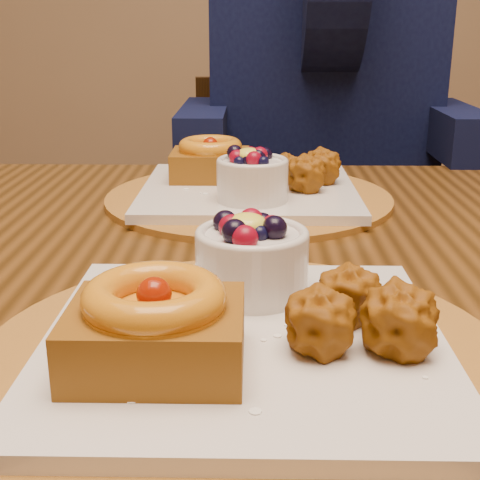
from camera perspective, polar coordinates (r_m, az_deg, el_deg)
name	(u,v)px	position (r m, az deg, el deg)	size (l,w,h in m)	color
dining_table	(247,324)	(0.71, 0.59, -7.21)	(1.60, 0.90, 0.76)	#321E09
place_setting_near	(240,324)	(0.48, 0.03, -7.20)	(0.38, 0.38, 0.09)	brown
place_setting_far	(247,184)	(0.88, 0.58, 4.80)	(0.38, 0.38, 0.09)	brown
chair_far	(288,249)	(1.56, 4.16, -0.73)	(0.45, 0.45, 0.86)	black
diner	(324,53)	(1.34, 7.20, 15.57)	(0.53, 0.51, 0.87)	black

